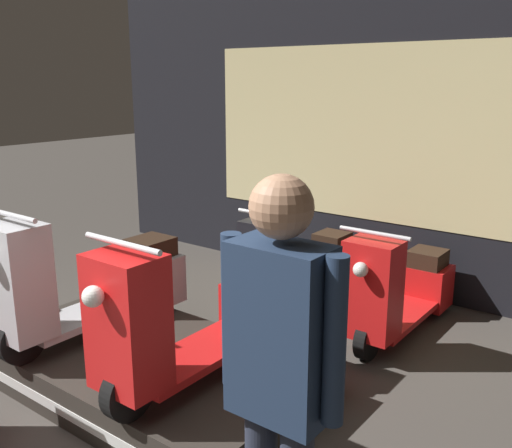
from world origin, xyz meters
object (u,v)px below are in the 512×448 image
object	(u,v)px
scooter_display_left	(86,283)
scooter_backrow_0	(298,267)
scooter_backrow_1	(398,291)
person_right_browsing	(279,371)
scooter_display_right	(194,320)

from	to	relation	value
scooter_display_left	scooter_backrow_0	bearing A→B (deg)	73.52
scooter_backrow_1	scooter_display_left	bearing A→B (deg)	-129.08
scooter_display_left	person_right_browsing	distance (m)	2.32
scooter_display_left	scooter_display_right	world-z (taller)	same
scooter_backrow_0	person_right_browsing	size ratio (longest dim) A/B	0.90
scooter_display_right	person_right_browsing	xyz separation A→B (m)	(1.13, -0.73, 0.36)
scooter_display_right	scooter_display_left	bearing A→B (deg)	180.00
scooter_backrow_0	person_right_browsing	xyz separation A→B (m)	(1.61, -2.63, 0.63)
person_right_browsing	scooter_backrow_0	bearing A→B (deg)	121.56
scooter_display_right	person_right_browsing	world-z (taller)	person_right_browsing
scooter_backrow_0	scooter_display_left	bearing A→B (deg)	-106.48
scooter_backrow_1	person_right_browsing	xyz separation A→B (m)	(0.64, -2.63, 0.63)
scooter_display_left	scooter_backrow_0	size ratio (longest dim) A/B	1.00
person_right_browsing	scooter_backrow_1	bearing A→B (deg)	103.59
scooter_display_left	scooter_display_right	size ratio (longest dim) A/B	1.00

